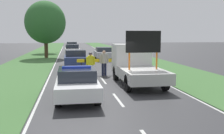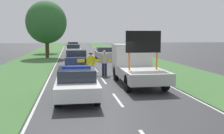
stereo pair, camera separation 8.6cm
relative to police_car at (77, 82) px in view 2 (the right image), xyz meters
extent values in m
plane|color=#333335|center=(1.78, 0.97, -0.71)|extent=(160.00, 160.00, 0.00)
cube|color=silver|center=(1.78, -0.63, -0.71)|extent=(0.12, 2.42, 0.01)
cube|color=silver|center=(1.78, 4.33, -0.71)|extent=(0.12, 2.42, 0.01)
cube|color=silver|center=(1.78, 9.30, -0.71)|extent=(0.12, 2.42, 0.01)
cube|color=silver|center=(1.78, 14.27, -0.71)|extent=(0.12, 2.42, 0.01)
cube|color=silver|center=(1.78, 19.24, -0.71)|extent=(0.12, 2.42, 0.01)
cube|color=silver|center=(1.78, 24.20, -0.71)|extent=(0.12, 2.42, 0.01)
cube|color=silver|center=(1.78, 29.17, -0.71)|extent=(0.12, 2.42, 0.01)
cube|color=silver|center=(1.78, 34.14, -0.71)|extent=(0.12, 2.42, 0.01)
cube|color=silver|center=(1.78, 39.11, -0.71)|extent=(0.12, 2.42, 0.01)
cube|color=silver|center=(1.78, 44.07, -0.71)|extent=(0.12, 2.42, 0.01)
cube|color=silver|center=(1.78, 49.04, -0.71)|extent=(0.12, 2.42, 0.01)
cube|color=silver|center=(1.78, 54.01, -0.71)|extent=(0.12, 2.42, 0.01)
cube|color=silver|center=(-1.68, 18.73, -0.71)|extent=(0.10, 70.95, 0.01)
cube|color=silver|center=(5.23, 18.73, -0.71)|extent=(0.10, 70.95, 0.01)
cube|color=#427038|center=(-4.22, 20.97, -0.69)|extent=(4.88, 120.00, 0.03)
cube|color=#427038|center=(7.77, 20.97, -0.69)|extent=(4.88, 120.00, 0.03)
cube|color=white|center=(0.00, 0.02, -0.11)|extent=(1.82, 4.59, 0.55)
cube|color=#282D38|center=(0.00, -0.11, 0.41)|extent=(1.60, 2.11, 0.49)
cylinder|color=black|center=(-0.79, 1.45, -0.38)|extent=(0.24, 0.65, 0.65)
cylinder|color=black|center=(0.79, 1.45, -0.38)|extent=(0.24, 0.65, 0.65)
cylinder|color=black|center=(-0.79, -1.40, -0.38)|extent=(0.24, 0.65, 0.65)
cylinder|color=black|center=(0.79, -1.40, -0.38)|extent=(0.24, 0.65, 0.65)
cube|color=#1E38C6|center=(0.00, -0.11, 0.71)|extent=(1.27, 0.24, 0.10)
cube|color=#193399|center=(0.00, 0.02, -0.08)|extent=(1.83, 3.77, 0.10)
cube|color=black|center=(0.00, 2.36, -0.16)|extent=(1.00, 0.08, 0.33)
cube|color=white|center=(3.55, 4.32, 0.65)|extent=(2.20, 1.78, 1.83)
cube|color=#232833|center=(3.55, 5.19, 0.98)|extent=(1.87, 0.04, 0.80)
cube|color=#B2B2AD|center=(3.55, 1.61, 0.02)|extent=(2.20, 3.63, 0.57)
cylinder|color=#D16619|center=(2.80, 1.61, 0.76)|extent=(0.09, 0.09, 0.90)
cylinder|color=#D16619|center=(4.30, 1.61, 0.76)|extent=(0.09, 0.09, 0.90)
cube|color=black|center=(3.55, 1.61, 1.78)|extent=(1.88, 0.12, 1.15)
cylinder|color=black|center=(2.57, 4.32, -0.27)|extent=(0.24, 0.88, 0.88)
cylinder|color=black|center=(4.53, 4.32, -0.27)|extent=(0.24, 0.88, 0.88)
cylinder|color=black|center=(2.57, 0.89, -0.27)|extent=(0.24, 0.88, 0.88)
cylinder|color=black|center=(4.53, 0.89, -0.27)|extent=(0.24, 0.88, 0.88)
cylinder|color=black|center=(0.54, 6.76, -0.25)|extent=(0.07, 0.07, 0.91)
cylinder|color=black|center=(3.09, 6.76, -0.25)|extent=(0.07, 0.07, 0.91)
cube|color=yellow|center=(0.48, 6.76, 0.32)|extent=(0.53, 0.08, 0.23)
cube|color=black|center=(1.01, 6.76, 0.32)|extent=(0.53, 0.08, 0.23)
cube|color=yellow|center=(1.54, 6.76, 0.32)|extent=(0.53, 0.08, 0.23)
cube|color=black|center=(2.08, 6.76, 0.32)|extent=(0.53, 0.08, 0.23)
cube|color=yellow|center=(2.61, 6.76, 0.32)|extent=(0.53, 0.08, 0.23)
cube|color=black|center=(3.14, 6.76, 0.32)|extent=(0.53, 0.08, 0.23)
cylinder|color=#191E38|center=(1.01, 5.68, -0.29)|extent=(0.16, 0.16, 0.84)
cylinder|color=#191E38|center=(1.18, 5.68, -0.29)|extent=(0.16, 0.16, 0.84)
cylinder|color=yellow|center=(1.10, 5.68, 0.44)|extent=(0.38, 0.38, 0.63)
cylinder|color=yellow|center=(0.86, 5.68, 0.41)|extent=(0.13, 0.13, 0.53)
cylinder|color=yellow|center=(1.34, 5.68, 0.41)|extent=(0.13, 0.13, 0.53)
sphere|color=#A57A5B|center=(1.10, 5.68, 0.86)|extent=(0.22, 0.22, 0.22)
cylinder|color=#141933|center=(1.10, 5.68, 0.92)|extent=(0.25, 0.25, 0.05)
cylinder|color=#191E38|center=(2.00, 6.30, -0.27)|extent=(0.16, 0.16, 0.88)
cylinder|color=#191E38|center=(2.18, 6.30, -0.27)|extent=(0.16, 0.16, 0.88)
cylinder|color=#B2AD9E|center=(2.09, 6.30, 0.50)|extent=(0.40, 0.40, 0.66)
cylinder|color=#B2AD9E|center=(1.84, 6.30, 0.47)|extent=(0.13, 0.13, 0.56)
cylinder|color=#B2AD9E|center=(2.34, 6.30, 0.47)|extent=(0.13, 0.13, 0.56)
sphere|color=tan|center=(2.09, 6.30, 0.94)|extent=(0.23, 0.23, 0.23)
cube|color=black|center=(-0.57, 4.28, -0.69)|extent=(0.42, 0.42, 0.03)
cone|color=orange|center=(-0.57, 4.28, -0.40)|extent=(0.36, 0.36, 0.55)
cylinder|color=white|center=(-0.57, 4.28, -0.37)|extent=(0.20, 0.20, 0.08)
cube|color=black|center=(-0.89, 8.03, -0.69)|extent=(0.45, 0.45, 0.03)
cone|color=orange|center=(-0.89, 8.03, -0.39)|extent=(0.38, 0.38, 0.59)
cylinder|color=white|center=(-0.89, 8.03, -0.36)|extent=(0.21, 0.21, 0.08)
cube|color=navy|center=(0.25, 11.36, -0.01)|extent=(1.90, 4.13, 0.64)
cube|color=#282D38|center=(0.25, 11.23, 0.57)|extent=(1.68, 1.90, 0.53)
cylinder|color=black|center=(-0.58, 12.63, -0.33)|extent=(0.24, 0.75, 0.75)
cylinder|color=black|center=(1.08, 12.63, -0.33)|extent=(0.24, 0.75, 0.75)
cylinder|color=black|center=(-0.58, 10.08, -0.33)|extent=(0.24, 0.75, 0.75)
cylinder|color=black|center=(1.08, 10.08, -0.33)|extent=(0.24, 0.75, 0.75)
cube|color=#B2B2B7|center=(3.54, 17.70, -0.05)|extent=(1.78, 4.04, 0.61)
cube|color=#282D38|center=(3.54, 17.58, 0.50)|extent=(1.57, 1.86, 0.49)
cylinder|color=black|center=(2.77, 18.95, -0.36)|extent=(0.24, 0.71, 0.71)
cylinder|color=black|center=(4.31, 18.95, -0.36)|extent=(0.24, 0.71, 0.71)
cylinder|color=black|center=(2.77, 16.45, -0.36)|extent=(0.24, 0.71, 0.71)
cylinder|color=black|center=(4.31, 16.45, -0.36)|extent=(0.24, 0.71, 0.71)
cube|color=silver|center=(0.15, 24.26, -0.02)|extent=(1.93, 4.40, 0.67)
cube|color=#282D38|center=(0.15, 24.13, 0.59)|extent=(1.70, 2.02, 0.55)
cylinder|color=black|center=(-0.69, 25.62, -0.35)|extent=(0.24, 0.71, 0.71)
cylinder|color=black|center=(1.00, 25.62, -0.35)|extent=(0.24, 0.71, 0.71)
cylinder|color=black|center=(-0.69, 22.90, -0.35)|extent=(0.24, 0.71, 0.71)
cylinder|color=black|center=(1.00, 22.90, -0.35)|extent=(0.24, 0.71, 0.71)
cube|color=slate|center=(0.19, 30.77, 0.04)|extent=(1.77, 4.09, 0.76)
cube|color=#282D38|center=(0.19, 30.65, 0.71)|extent=(1.56, 1.88, 0.58)
cylinder|color=black|center=(-0.58, 32.04, -0.35)|extent=(0.24, 0.73, 0.73)
cylinder|color=black|center=(0.96, 32.04, -0.35)|extent=(0.24, 0.73, 0.73)
cylinder|color=black|center=(-0.58, 29.51, -0.35)|extent=(0.24, 0.73, 0.73)
cylinder|color=black|center=(0.96, 29.51, -0.35)|extent=(0.24, 0.73, 0.73)
cylinder|color=#42301E|center=(-3.69, 30.30, 0.77)|extent=(0.39, 0.39, 2.96)
ellipsoid|color=#235623|center=(-3.69, 30.30, 3.62)|extent=(3.67, 3.67, 3.85)
cylinder|color=#42301E|center=(-3.07, 21.39, 0.55)|extent=(0.43, 0.43, 2.52)
ellipsoid|color=#2D662D|center=(-3.07, 21.39, 3.65)|extent=(4.91, 4.91, 5.16)
camera|label=1|loc=(-0.34, -11.74, 2.14)|focal=42.00mm
camera|label=2|loc=(-0.25, -11.76, 2.14)|focal=42.00mm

